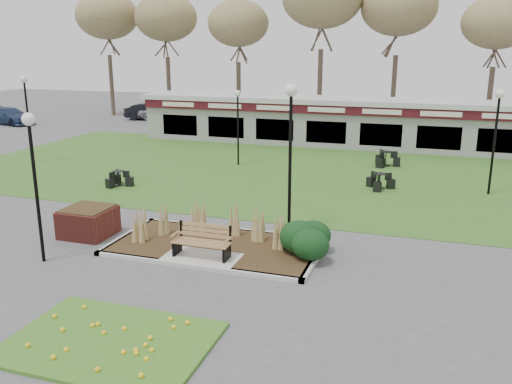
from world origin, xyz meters
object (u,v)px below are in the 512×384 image
(brick_planter, at_px, (88,221))
(car_blue, at_px, (10,116))
(lamp_post_near_right, at_px, (291,125))
(lamp_post_mid_left, at_px, (238,111))
(lamp_post_mid_right, at_px, (497,119))
(bistro_set_a, at_px, (119,181))
(lamp_post_near_left, at_px, (32,155))
(park_bench, at_px, (203,241))
(car_silver, at_px, (167,110))
(food_pavilion, at_px, (331,121))
(car_black, at_px, (150,112))
(bistro_set_b, at_px, (380,184))
(lamp_post_far_left, at_px, (26,100))
(bistro_set_d, at_px, (386,161))

(brick_planter, distance_m, car_blue, 29.08)
(lamp_post_near_right, distance_m, lamp_post_mid_left, 10.34)
(brick_planter, bearing_deg, lamp_post_mid_right, 36.40)
(bistro_set_a, bearing_deg, lamp_post_near_left, -72.35)
(park_bench, height_order, car_silver, car_silver)
(lamp_post_mid_right, xyz_separation_m, car_blue, (-33.98, 10.51, -2.52))
(park_bench, xyz_separation_m, food_pavilion, (0.00, 19.71, 0.89))
(lamp_post_near_left, xyz_separation_m, car_black, (-11.93, 27.93, -2.44))
(food_pavilion, distance_m, bistro_set_b, 10.87)
(lamp_post_mid_left, height_order, lamp_post_mid_right, lamp_post_mid_right)
(lamp_post_far_left, height_order, bistro_set_d, lamp_post_far_left)
(park_bench, bearing_deg, lamp_post_mid_right, 50.40)
(lamp_post_near_right, xyz_separation_m, car_silver, (-16.60, 23.32, -2.72))
(lamp_post_near_left, relative_size, bistro_set_d, 3.03)
(park_bench, bearing_deg, lamp_post_mid_left, 105.47)
(lamp_post_far_left, bearing_deg, bistro_set_a, -22.23)
(lamp_post_mid_left, distance_m, car_black, 19.15)
(brick_planter, bearing_deg, bistro_set_d, 58.88)
(lamp_post_near_left, height_order, lamp_post_mid_left, lamp_post_near_left)
(lamp_post_mid_right, relative_size, bistro_set_d, 3.07)
(food_pavilion, bearing_deg, car_silver, 154.90)
(bistro_set_d, bearing_deg, park_bench, -104.99)
(bistro_set_b, bearing_deg, bistro_set_a, -164.46)
(bistro_set_a, bearing_deg, car_silver, 111.68)
(car_black, bearing_deg, car_blue, 116.68)
(brick_planter, height_order, bistro_set_d, brick_planter)
(car_blue, bearing_deg, food_pavilion, -79.39)
(park_bench, bearing_deg, lamp_post_near_right, 63.50)
(lamp_post_near_left, height_order, bistro_set_a, lamp_post_near_left)
(food_pavilion, xyz_separation_m, lamp_post_mid_left, (-3.41, -7.38, 1.33))
(lamp_post_mid_left, height_order, bistro_set_b, lamp_post_mid_left)
(park_bench, xyz_separation_m, car_silver, (-14.92, 26.70, 0.24))
(food_pavilion, bearing_deg, car_black, 157.72)
(lamp_post_far_left, bearing_deg, bistro_set_d, 15.40)
(brick_planter, distance_m, bistro_set_b, 12.32)
(lamp_post_mid_left, relative_size, lamp_post_mid_right, 0.88)
(food_pavilion, height_order, lamp_post_far_left, lamp_post_far_left)
(car_silver, bearing_deg, lamp_post_near_left, -165.64)
(park_bench, relative_size, car_black, 0.41)
(food_pavilion, distance_m, lamp_post_near_right, 16.55)
(lamp_post_mid_left, relative_size, car_black, 0.93)
(car_blue, bearing_deg, brick_planter, -120.51)
(car_blue, bearing_deg, lamp_post_mid_right, -94.25)
(lamp_post_far_left, relative_size, car_black, 1.09)
(bistro_set_a, distance_m, car_black, 21.83)
(bistro_set_b, distance_m, bistro_set_d, 4.75)
(park_bench, height_order, brick_planter, park_bench)
(bistro_set_a, relative_size, car_silver, 0.25)
(car_blue, bearing_deg, park_bench, -116.19)
(lamp_post_mid_right, bearing_deg, bistro_set_d, 137.52)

